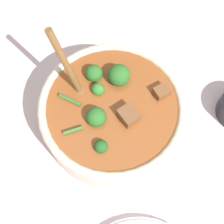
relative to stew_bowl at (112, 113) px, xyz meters
The scene contains 2 objects.
ground_plane 0.06m from the stew_bowl, 10.61° to the left, with size 4.00×4.00×0.00m, color silver.
stew_bowl is the anchor object (origin of this frame).
Camera 1 is at (0.23, -0.08, 0.62)m, focal length 50.00 mm.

